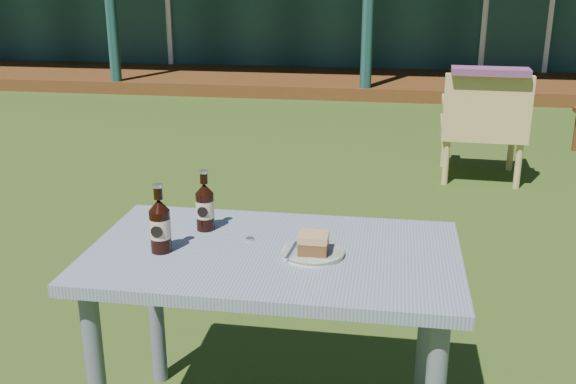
% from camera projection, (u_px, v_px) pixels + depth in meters
% --- Properties ---
extents(ground, '(80.00, 80.00, 0.00)m').
position_uv_depth(ground, '(323.00, 255.00, 3.90)').
color(ground, '#334916').
extents(cafe_table, '(1.20, 0.70, 0.72)m').
position_uv_depth(cafe_table, '(274.00, 279.00, 2.21)').
color(cafe_table, slate).
rests_on(cafe_table, ground).
extents(plate, '(0.20, 0.20, 0.01)m').
position_uv_depth(plate, '(313.00, 252.00, 2.14)').
color(plate, silver).
rests_on(plate, cafe_table).
extents(cake_slice, '(0.09, 0.09, 0.06)m').
position_uv_depth(cake_slice, '(313.00, 243.00, 2.12)').
color(cake_slice, '#54371B').
rests_on(cake_slice, plate).
extents(fork, '(0.02, 0.14, 0.00)m').
position_uv_depth(fork, '(292.00, 250.00, 2.14)').
color(fork, silver).
rests_on(fork, plate).
extents(cola_bottle_near, '(0.06, 0.07, 0.22)m').
position_uv_depth(cola_bottle_near, '(205.00, 206.00, 2.32)').
color(cola_bottle_near, black).
rests_on(cola_bottle_near, cafe_table).
extents(cola_bottle_far, '(0.07, 0.07, 0.23)m').
position_uv_depth(cola_bottle_far, '(160.00, 225.00, 2.14)').
color(cola_bottle_far, black).
rests_on(cola_bottle_far, cafe_table).
extents(bottle_cap, '(0.03, 0.03, 0.01)m').
position_uv_depth(bottle_cap, '(250.00, 239.00, 2.26)').
color(bottle_cap, silver).
rests_on(bottle_cap, cafe_table).
extents(armchair_left, '(0.65, 0.61, 0.85)m').
position_uv_depth(armchair_left, '(484.00, 120.00, 5.13)').
color(armchair_left, tan).
rests_on(armchair_left, ground).
extents(floral_throw, '(0.56, 0.22, 0.05)m').
position_uv_depth(floral_throw, '(491.00, 71.00, 4.85)').
color(floral_throw, '#69365B').
rests_on(floral_throw, armchair_left).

